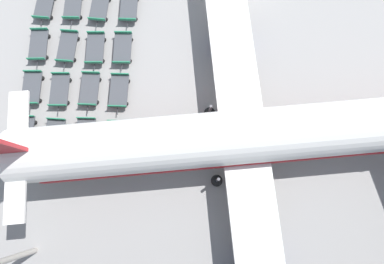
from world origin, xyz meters
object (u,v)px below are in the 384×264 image
Objects in this scene: baggage_dolly_row_near_col_c at (39,45)px; baggage_dolly_row_mid_a_col_e at (54,137)px; baggage_dolly_row_mid_a_col_b at (73,5)px; airplane at (257,136)px; baggage_dolly_row_mid_a_col_d at (60,90)px; baggage_dolly_row_near_col_d at (32,88)px; baggage_dolly_row_far_col_b at (129,7)px; baggage_dolly_row_mid_b_col_b at (100,7)px; baggage_dolly_row_mid_b_col_c at (95,49)px; baggage_dolly_row_far_col_c at (123,49)px; baggage_dolly_row_mid_b_col_d at (90,89)px; baggage_dolly_row_near_col_b at (45,5)px; baggage_dolly_row_near_col_e at (24,134)px; baggage_dolly_row_far_col_d at (119,91)px; baggage_dolly_row_far_col_e at (116,138)px; baggage_dolly_row_mid_a_col_c at (68,47)px; baggage_dolly_row_mid_b_col_e at (85,136)px.

baggage_dolly_row_near_col_c and baggage_dolly_row_mid_a_col_e have the same top height.
baggage_dolly_row_mid_a_col_b is (-4.00, 3.36, 0.00)m from baggage_dolly_row_near_col_c.
baggage_dolly_row_mid_a_col_d is (-6.72, -16.76, -2.94)m from airplane.
baggage_dolly_row_far_col_b is (-7.54, 9.41, 0.00)m from baggage_dolly_row_near_col_d.
baggage_dolly_row_mid_b_col_c is at bearing -7.45° from baggage_dolly_row_mid_b_col_b.
baggage_dolly_row_mid_a_col_d is 6.98m from baggage_dolly_row_far_col_c.
baggage_dolly_row_mid_b_col_c is at bearing 154.33° from baggage_dolly_row_mid_a_col_e.
baggage_dolly_row_mid_b_col_d is (-6.50, -14.01, -2.94)m from airplane.
baggage_dolly_row_near_col_b is 9.21m from baggage_dolly_row_mid_a_col_d.
baggage_dolly_row_near_col_e and baggage_dolly_row_far_col_d have the same top height.
baggage_dolly_row_mid_a_col_d is 1.00× the size of baggage_dolly_row_far_col_c.
baggage_dolly_row_near_col_e is (8.57, -1.27, 0.00)m from baggage_dolly_row_near_col_c.
baggage_dolly_row_mid_b_col_d is 5.00m from baggage_dolly_row_far_col_c.
baggage_dolly_row_mid_a_col_b is 2.64m from baggage_dolly_row_mid_b_col_b.
baggage_dolly_row_far_col_e is (0.75, 5.46, 0.00)m from baggage_dolly_row_mid_a_col_e.
baggage_dolly_row_mid_a_col_d is 1.00× the size of baggage_dolly_row_mid_b_col_d.
baggage_dolly_row_near_col_d is 12.06m from baggage_dolly_row_far_col_b.
airplane is 11.17× the size of baggage_dolly_row_far_col_c.
baggage_dolly_row_mid_a_col_b is 8.89m from baggage_dolly_row_mid_a_col_d.
baggage_dolly_row_near_col_e and baggage_dolly_row_mid_a_col_c have the same top height.
baggage_dolly_row_far_col_d is 1.00× the size of baggage_dolly_row_far_col_e.
baggage_dolly_row_near_col_b and baggage_dolly_row_far_col_c have the same top height.
baggage_dolly_row_near_col_c is 12.04m from baggage_dolly_row_far_col_e.
airplane is 11.15× the size of baggage_dolly_row_mid_b_col_d.
baggage_dolly_row_mid_b_col_e is (13.35, 0.84, 0.00)m from baggage_dolly_row_mid_a_col_b.
baggage_dolly_row_mid_a_col_b is 13.27m from baggage_dolly_row_mid_a_col_e.
baggage_dolly_row_far_col_c is 8.74m from baggage_dolly_row_far_col_e.
baggage_dolly_row_mid_a_col_c is 8.98m from baggage_dolly_row_mid_b_col_e.
baggage_dolly_row_far_col_b is at bearing 121.42° from baggage_dolly_row_mid_a_col_c.
baggage_dolly_row_far_col_b is 4.51m from baggage_dolly_row_far_col_c.
baggage_dolly_row_mid_a_col_b is at bearing 171.65° from baggage_dolly_row_mid_a_col_e.
baggage_dolly_row_mid_a_col_b is 1.00× the size of baggage_dolly_row_mid_a_col_c.
baggage_dolly_row_far_col_b is at bearing 128.68° from baggage_dolly_row_near_col_d.
baggage_dolly_row_mid_b_col_d is at bearing -40.56° from baggage_dolly_row_far_col_c.
baggage_dolly_row_near_col_d is 9.20m from baggage_dolly_row_mid_a_col_b.
baggage_dolly_row_mid_b_col_d is (4.06, -0.66, 0.00)m from baggage_dolly_row_mid_b_col_c.
baggage_dolly_row_far_col_e is (14.19, 6.33, 0.00)m from baggage_dolly_row_near_col_b.
baggage_dolly_row_near_col_b is 11.92m from baggage_dolly_row_far_col_d.
baggage_dolly_row_near_col_b is 1.00× the size of baggage_dolly_row_mid_a_col_b.
baggage_dolly_row_mid_a_col_c is 4.37m from baggage_dolly_row_mid_a_col_d.
baggage_dolly_row_far_col_b is at bearing 110.14° from baggage_dolly_row_near_col_c.
baggage_dolly_row_near_col_d is 1.00× the size of baggage_dolly_row_near_col_e.
baggage_dolly_row_mid_a_col_d is at bearing -154.00° from baggage_dolly_row_mid_b_col_e.
baggage_dolly_row_far_col_d is (4.24, -0.56, 0.00)m from baggage_dolly_row_far_col_c.
baggage_dolly_row_mid_a_col_b is 1.00× the size of baggage_dolly_row_far_col_b.
baggage_dolly_row_near_col_d is 1.00× the size of baggage_dolly_row_mid_b_col_d.
baggage_dolly_row_far_col_c is at bearing 22.91° from baggage_dolly_row_mid_b_col_b.
baggage_dolly_row_far_col_c is at bearing 128.62° from baggage_dolly_row_near_col_e.
baggage_dolly_row_near_col_c is at bearing -136.65° from baggage_dolly_row_mid_b_col_d.
baggage_dolly_row_mid_b_col_c and baggage_dolly_row_mid_b_col_e have the same top height.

